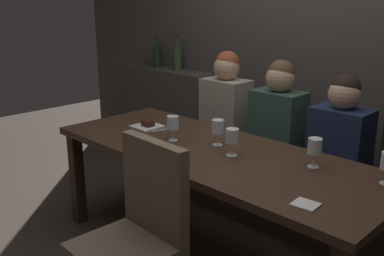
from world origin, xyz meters
The scene contains 18 objects.
ground centered at (0.00, 0.00, 0.00)m, with size 9.00×9.00×0.00m, color #382D26.
back_wall_tiled centered at (0.00, 1.22, 1.50)m, with size 6.00×0.12×3.00m, color #423D38.
back_counter centered at (-1.55, 1.04, 0.47)m, with size 1.10×0.28×0.95m, color #38342F.
dining_table centered at (0.00, 0.00, 0.65)m, with size 2.20×0.84×0.74m.
banquette_bench centered at (0.00, 0.70, 0.23)m, with size 2.50×0.44×0.45m.
chair_near_side centered at (0.17, -0.72, 0.56)m, with size 0.46×0.46×0.98m.
diner_redhead centered at (-0.50, 0.69, 0.82)m, with size 0.36×0.24×0.79m.
diner_bearded centered at (0.00, 0.68, 0.81)m, with size 0.36×0.24×0.77m.
diner_far_end centered at (0.47, 0.69, 0.79)m, with size 0.36×0.24×0.73m.
wine_bottle_dark_red centered at (-1.71, 1.04, 1.07)m, with size 0.08×0.08×0.33m.
wine_bottle_pale_label centered at (-1.44, 1.06, 1.07)m, with size 0.08×0.08×0.33m.
wine_glass_far_right centered at (0.15, 0.00, 0.86)m, with size 0.08×0.08×0.16m.
wine_glass_near_left centered at (-0.04, 0.09, 0.85)m, with size 0.08×0.08×0.16m.
wine_glass_near_right centered at (-0.30, -0.05, 0.86)m, with size 0.08×0.08×0.16m.
wine_glass_end_right centered at (0.58, 0.17, 0.85)m, with size 0.08×0.08×0.16m.
dessert_plate centered at (-0.66, 0.03, 0.75)m, with size 0.19×0.19×0.05m.
fork_on_table centered at (-0.53, 0.06, 0.74)m, with size 0.02×0.17×0.01m, color silver.
folded_napkin centered at (0.80, -0.26, 0.74)m, with size 0.11×0.10×0.01m, color silver.
Camera 1 is at (1.69, -1.88, 1.62)m, focal length 41.17 mm.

